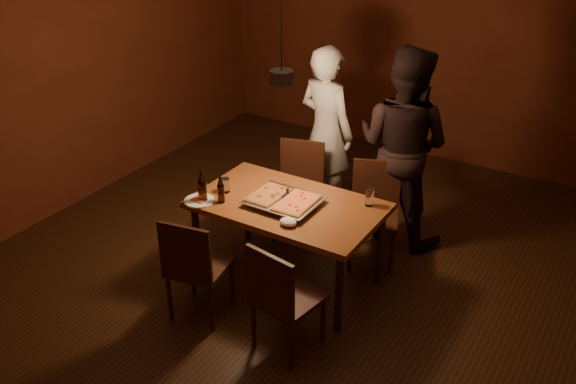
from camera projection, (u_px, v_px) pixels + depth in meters
The scene contains 19 objects.
room_shell at pixel (282, 120), 4.98m from camera, with size 6.00×6.00×6.00m.
dining_table at pixel (288, 211), 5.19m from camera, with size 1.50×0.90×0.75m.
chair_far_left at pixel (299, 180), 5.99m from camera, with size 0.52×0.52×0.49m.
chair_far_right at pixel (375, 203), 5.60m from camera, with size 0.54×0.54×0.49m.
chair_near_left at pixel (193, 261), 4.80m from camera, with size 0.49×0.49×0.49m.
chair_near_right at pixel (280, 292), 4.46m from camera, with size 0.48×0.48×0.49m.
pizza_tray at pixel (284, 202), 5.12m from camera, with size 0.55×0.45×0.05m, color silver.
pizza_meat at pixel (268, 194), 5.16m from camera, with size 0.24×0.37×0.02m, color maroon.
pizza_cheese at pixel (297, 202), 5.04m from camera, with size 0.25×0.40×0.02m, color gold.
spatula at pixel (287, 196), 5.12m from camera, with size 0.09×0.24×0.04m, color silver, non-canonical shape.
beer_bottle_a at pixel (202, 187), 5.11m from camera, with size 0.07×0.07×0.27m.
beer_bottle_b at pixel (221, 190), 5.11m from camera, with size 0.06×0.06×0.22m.
water_glass_left at pixel (225, 185), 5.30m from camera, with size 0.08×0.08×0.12m, color silver.
water_glass_right at pixel (369, 198), 5.09m from camera, with size 0.07×0.07×0.14m, color silver.
plate_slice at pixel (199, 201), 5.17m from camera, with size 0.25×0.25×0.03m.
napkin at pixel (288, 222), 4.83m from camera, with size 0.14×0.10×0.06m, color white.
diner_white at pixel (326, 132), 6.22m from camera, with size 0.62×0.41×1.70m, color white.
diner_dark at pixel (403, 146), 5.74m from camera, with size 0.89×0.70×1.84m, color black.
pendant_lamp at pixel (281, 76), 4.82m from camera, with size 0.18×0.18×1.10m.
Camera 1 is at (2.49, -3.95, 3.24)m, focal length 40.00 mm.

